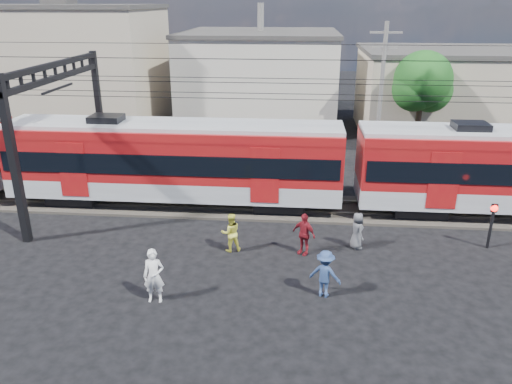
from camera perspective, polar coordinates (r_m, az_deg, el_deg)
ground at (r=17.51m, az=-0.21°, el=-12.02°), size 120.00×120.00×0.00m
track_bed at (r=24.56m, az=1.53°, el=-1.71°), size 70.00×3.40×0.12m
rail_near at (r=23.83m, az=1.41°, el=-2.14°), size 70.00×0.12×0.12m
rail_far at (r=25.21m, az=1.64°, el=-0.80°), size 70.00×0.12×0.12m
commuter_train at (r=24.41m, az=-8.80°, el=3.75°), size 50.30×3.08×4.17m
catenary at (r=25.13m, az=-18.75°, el=9.82°), size 70.00×9.30×7.52m
building_west at (r=43.04m, az=-20.74°, el=13.19°), size 14.28×10.20×9.30m
building_midwest at (r=42.17m, az=0.51°, el=12.99°), size 12.24×12.24×7.30m
building_mideast at (r=41.13m, az=23.35°, el=10.40°), size 16.32×10.20×6.30m
utility_pole_mid at (r=30.39m, az=14.08°, el=10.91°), size 1.80×0.24×8.50m
tree_near at (r=33.98m, az=18.77°, el=11.67°), size 3.82×3.64×6.72m
pedestrian_a at (r=17.21m, az=-11.59°, el=-9.37°), size 0.74×0.52×1.93m
pedestrian_b at (r=20.19m, az=-2.90°, el=-4.64°), size 0.95×0.84×1.63m
pedestrian_c at (r=17.36m, az=7.89°, el=-9.25°), size 1.25×0.96×1.71m
pedestrian_d at (r=20.00m, az=5.48°, el=-4.79°), size 1.09×0.92×1.74m
pedestrian_e at (r=20.81m, az=11.48°, el=-4.35°), size 0.72×0.88×1.56m
crossing_signal at (r=22.30m, az=25.41°, el=-2.68°), size 0.28×0.28×1.96m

